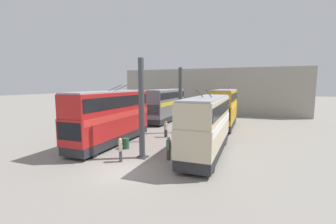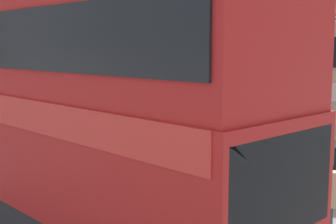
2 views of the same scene
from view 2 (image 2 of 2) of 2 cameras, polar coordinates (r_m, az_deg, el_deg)
support_column_near at (r=11.41m, az=15.33°, el=6.16°), size 0.82×0.82×7.81m
support_column_far at (r=18.76m, az=-12.31°, el=6.85°), size 0.82×0.82×7.81m
bus_left_near at (r=16.76m, az=16.20°, el=3.03°), size 10.34×2.54×5.42m
bus_left_far at (r=25.50m, az=-9.08°, el=5.28°), size 9.64×2.54×5.77m
bus_right_near at (r=10.03m, az=-12.89°, el=1.23°), size 10.88×2.54×5.81m
person_by_left_row at (r=13.76m, az=18.58°, el=-5.62°), size 0.42×0.25×1.79m
person_aisle_midway at (r=16.26m, az=-9.13°, el=-3.26°), size 0.43×0.48×1.79m
person_by_right_row at (r=13.07m, az=-8.23°, el=-6.30°), size 0.43×0.48×1.68m
person_aisle_foreground at (r=10.24m, az=18.60°, el=-10.17°), size 0.48×0.45×1.82m
oil_drum at (r=11.12m, az=-0.25°, el=-10.99°), size 0.61×0.61×0.95m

